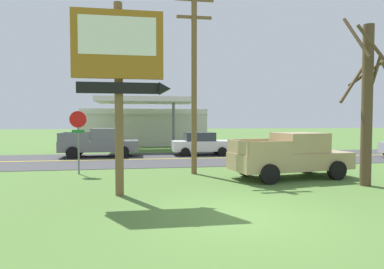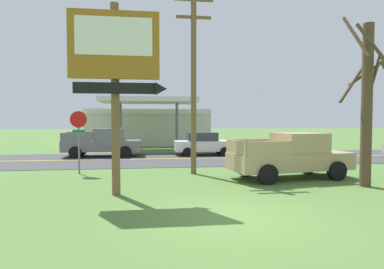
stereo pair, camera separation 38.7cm
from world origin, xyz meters
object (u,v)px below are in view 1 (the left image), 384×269
object	(u,v)px
utility_pole	(194,76)
gas_station	(145,126)
car_white_far_lane	(201,144)
pickup_tan_parked_on_lawn	(292,156)
motel_sign	(120,64)
stop_sign	(78,131)
bare_tree	(367,100)
pickup_grey_on_road	(101,143)

from	to	relation	value
utility_pole	gas_station	distance (m)	19.13
car_white_far_lane	pickup_tan_parked_on_lawn	bearing A→B (deg)	-77.39
motel_sign	gas_station	xyz separation A→B (m)	(1.09, 22.94, -2.39)
stop_sign	car_white_far_lane	bearing A→B (deg)	45.62
bare_tree	pickup_grey_on_road	bearing A→B (deg)	133.54
gas_station	pickup_tan_parked_on_lawn	size ratio (longest dim) A/B	2.21
motel_sign	bare_tree	bearing A→B (deg)	1.89
bare_tree	pickup_grey_on_road	distance (m)	16.45
motel_sign	bare_tree	distance (m)	9.23
motel_sign	pickup_grey_on_road	bearing A→B (deg)	99.63
pickup_tan_parked_on_lawn	pickup_grey_on_road	size ratio (longest dim) A/B	1.05
stop_sign	gas_station	bearing A→B (deg)	79.71
utility_pole	pickup_grey_on_road	bearing A→B (deg)	122.82
pickup_tan_parked_on_lawn	car_white_far_lane	bearing A→B (deg)	102.61
motel_sign	utility_pole	distance (m)	5.15
pickup_tan_parked_on_lawn	gas_station	bearing A→B (deg)	106.37
motel_sign	bare_tree	xyz separation A→B (m)	(9.16, 0.30, -1.06)
utility_pole	bare_tree	xyz separation A→B (m)	(6.05, -3.79, -1.28)
motel_sign	gas_station	distance (m)	23.08
gas_station	pickup_tan_parked_on_lawn	xyz separation A→B (m)	(6.04, -20.58, -0.98)
bare_tree	car_white_far_lane	distance (m)	12.77
stop_sign	bare_tree	distance (m)	12.29
car_white_far_lane	stop_sign	bearing A→B (deg)	-134.38
utility_pole	car_white_far_lane	xyz separation A→B (m)	(1.84, 8.01, -3.73)
utility_pole	car_white_far_lane	bearing A→B (deg)	77.10
gas_station	car_white_far_lane	distance (m)	11.55
utility_pole	pickup_grey_on_road	world-z (taller)	utility_pole
car_white_far_lane	bare_tree	bearing A→B (deg)	-70.35
pickup_tan_parked_on_lawn	car_white_far_lane	world-z (taller)	pickup_tan_parked_on_lawn
bare_tree	pickup_grey_on_road	size ratio (longest dim) A/B	1.24
utility_pole	pickup_grey_on_road	distance (m)	10.19
utility_pole	pickup_grey_on_road	xyz separation A→B (m)	(-5.17, 8.01, -3.59)
motel_sign	gas_station	world-z (taller)	motel_sign
gas_station	car_white_far_lane	world-z (taller)	gas_station
gas_station	stop_sign	bearing A→B (deg)	-100.29
gas_station	car_white_far_lane	xyz separation A→B (m)	(3.86, -10.83, -1.11)
stop_sign	utility_pole	bearing A→B (deg)	-7.52
bare_tree	pickup_tan_parked_on_lawn	xyz separation A→B (m)	(-2.03, 2.05, -2.31)
gas_station	pickup_grey_on_road	xyz separation A→B (m)	(-3.14, -10.83, -0.98)
utility_pole	pickup_tan_parked_on_lawn	distance (m)	5.66
motel_sign	stop_sign	size ratio (longest dim) A/B	2.15
stop_sign	gas_station	world-z (taller)	gas_station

